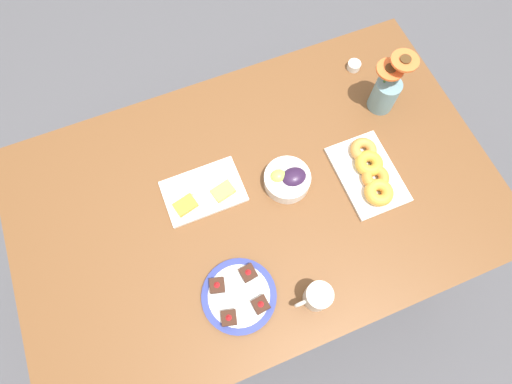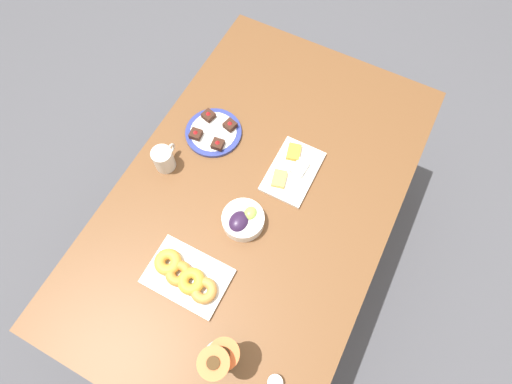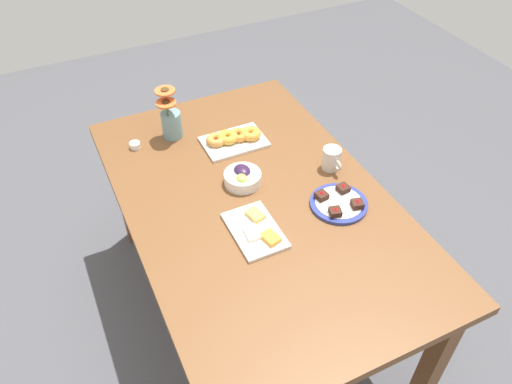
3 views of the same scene
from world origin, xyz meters
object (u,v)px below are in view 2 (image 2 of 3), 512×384
dessert_plate (213,132)px  flower_vase (220,357)px  grape_bowl (243,220)px  dining_table (256,205)px  croissant_platter (186,276)px  coffee_mug (164,159)px  jam_cup_honey (275,382)px  cheese_platter (292,170)px

dessert_plate → flower_vase: flower_vase is taller
grape_bowl → dining_table: bearing=3.2°
croissant_platter → grape_bowl: bearing=-16.3°
coffee_mug → dessert_plate: coffee_mug is taller
flower_vase → dining_table: bearing=16.5°
croissant_platter → dessert_plate: (0.55, 0.21, -0.01)m
grape_bowl → croissant_platter: (-0.27, 0.08, -0.01)m
jam_cup_honey → flower_vase: flower_vase is taller
dessert_plate → grape_bowl: bearing=-134.7°
grape_bowl → croissant_platter: size_ratio=0.54×
cheese_platter → coffee_mug: bearing=114.1°
dining_table → dessert_plate: (0.17, 0.28, 0.10)m
grape_bowl → cheese_platter: bearing=-14.2°
coffee_mug → cheese_platter: (0.20, -0.45, -0.04)m
dining_table → coffee_mug: coffee_mug is taller
croissant_platter → dining_table: bearing=-10.6°
croissant_platter → jam_cup_honey: croissant_platter is taller
flower_vase → grape_bowl: bearing=19.8°
coffee_mug → croissant_platter: 0.46m
dining_table → dessert_plate: size_ratio=7.03×
grape_bowl → croissant_platter: grape_bowl is taller
grape_bowl → cheese_platter: size_ratio=0.59×
croissant_platter → dessert_plate: bearing=20.8°
croissant_platter → jam_cup_honey: (-0.15, -0.42, -0.01)m
dessert_plate → coffee_mug: bearing=156.2°
dining_table → grape_bowl: size_ratio=10.41×
cheese_platter → jam_cup_honey: size_ratio=5.42×
grape_bowl → jam_cup_honey: (-0.42, -0.34, -0.01)m
dining_table → coffee_mug: size_ratio=14.08×
cheese_platter → jam_cup_honey: (-0.69, -0.27, 0.00)m
croissant_platter → flower_vase: size_ratio=1.20×
grape_bowl → flower_vase: flower_vase is taller
dining_table → cheese_platter: bearing=-25.6°
dining_table → dessert_plate: bearing=59.0°
dessert_plate → flower_vase: (-0.72, -0.44, 0.07)m
coffee_mug → cheese_platter: 0.49m
cheese_platter → croissant_platter: 0.56m
croissant_platter → flower_vase: flower_vase is taller
cheese_platter → jam_cup_honey: 0.74m
coffee_mug → cheese_platter: coffee_mug is taller
croissant_platter → jam_cup_honey: size_ratio=5.93×
dining_table → grape_bowl: grape_bowl is taller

